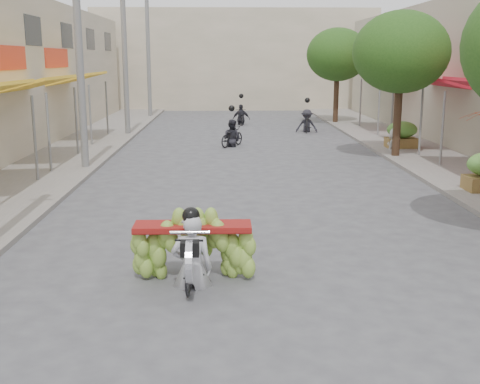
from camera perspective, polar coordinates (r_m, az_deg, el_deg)
name	(u,v)px	position (r m, az deg, el deg)	size (l,w,h in m)	color
ground	(289,327)	(8.38, 4.69, -12.67)	(120.00, 120.00, 0.00)	#54545A
sidewalk_left	(61,154)	(23.61, -16.64, 3.45)	(4.00, 60.00, 0.12)	gray
sidewalk_right	(429,153)	(24.13, 17.51, 3.58)	(4.00, 60.00, 0.12)	gray
far_building	(235,60)	(45.55, -0.51, 12.42)	(20.00, 6.00, 7.00)	#C2B499
utility_pole_mid	(79,44)	(20.06, -15.05, 13.42)	(0.60, 0.24, 8.00)	slate
utility_pole_far	(125,49)	(28.90, -10.89, 13.21)	(0.60, 0.24, 8.00)	slate
utility_pole_back	(148,51)	(37.81, -8.70, 13.07)	(0.60, 0.24, 8.00)	slate
street_tree_mid	(401,52)	(22.43, 15.02, 12.66)	(3.40, 3.40, 5.25)	#3A2719
street_tree_far	(338,55)	(34.12, 9.23, 12.72)	(3.40, 3.40, 5.25)	#3A2719
produce_crate_far	(402,133)	(24.74, 15.10, 5.46)	(1.20, 0.88, 1.16)	brown
banana_motorbike	(192,239)	(9.69, -4.56, -4.45)	(2.20, 1.78, 2.23)	black
pedestrian	(396,128)	(24.30, 14.53, 5.89)	(0.92, 0.87, 1.62)	silver
bg_motorbike_a	(232,128)	(24.99, -0.79, 6.07)	(1.27, 1.59, 1.95)	black
bg_motorbike_b	(307,115)	(30.11, 6.37, 7.23)	(1.12, 1.85, 1.95)	black
bg_motorbike_c	(241,110)	(33.40, 0.12, 7.81)	(0.99, 1.47, 1.95)	black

